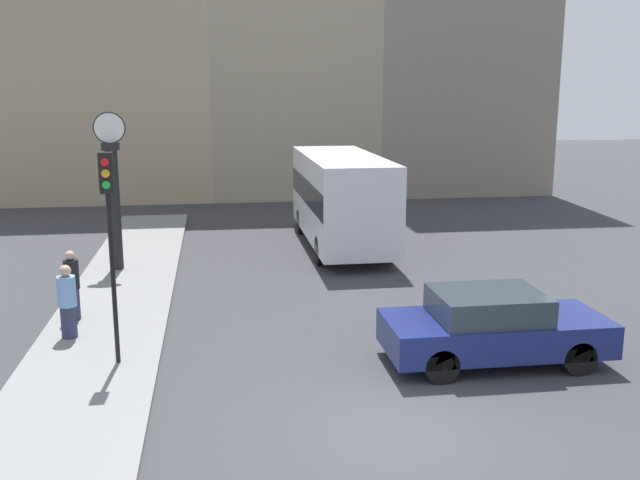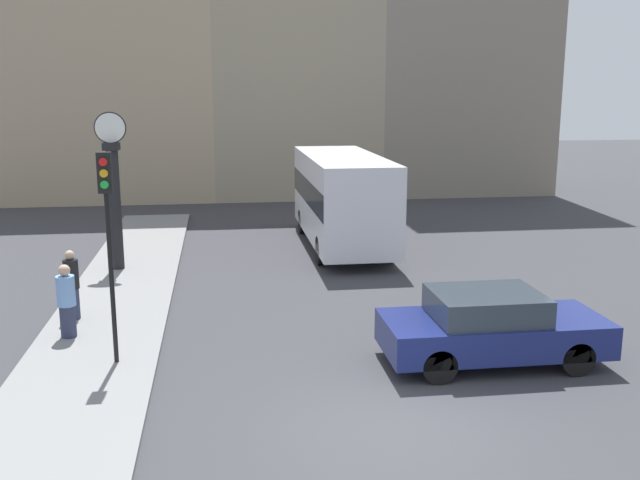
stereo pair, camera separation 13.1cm
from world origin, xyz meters
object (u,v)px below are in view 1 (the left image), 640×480
(street_clock, at_px, (113,195))
(sedan_car, at_px, (493,327))
(pedestrian_black_jacket, at_px, (72,285))
(bus_distant, at_px, (341,195))
(pedestrian_blue_stripe, at_px, (67,302))
(traffic_light_near, at_px, (109,215))

(street_clock, bearing_deg, sedan_car, -45.34)
(pedestrian_black_jacket, bearing_deg, sedan_car, -22.99)
(bus_distant, distance_m, street_clock, 7.61)
(street_clock, relative_size, pedestrian_black_jacket, 2.82)
(street_clock, xyz_separation_m, pedestrian_black_jacket, (-0.39, -4.70, -1.40))
(pedestrian_black_jacket, distance_m, pedestrian_blue_stripe, 1.26)
(street_clock, height_order, pedestrian_black_jacket, street_clock)
(traffic_light_near, xyz_separation_m, pedestrian_blue_stripe, (-1.21, 1.62, -2.13))
(traffic_light_near, bearing_deg, pedestrian_black_jacket, 114.97)
(traffic_light_near, height_order, pedestrian_blue_stripe, traffic_light_near)
(pedestrian_blue_stripe, bearing_deg, traffic_light_near, -53.27)
(sedan_car, xyz_separation_m, bus_distant, (-1.12, 10.88, 1.04))
(bus_distant, relative_size, pedestrian_black_jacket, 4.84)
(sedan_car, relative_size, pedestrian_black_jacket, 2.68)
(pedestrian_blue_stripe, bearing_deg, pedestrian_black_jacket, 95.81)
(traffic_light_near, bearing_deg, pedestrian_blue_stripe, 126.73)
(sedan_car, relative_size, pedestrian_blue_stripe, 2.73)
(bus_distant, xyz_separation_m, traffic_light_near, (-6.21, -10.07, 1.25))
(bus_distant, xyz_separation_m, pedestrian_blue_stripe, (-7.42, -8.45, -0.88))
(sedan_car, distance_m, bus_distant, 10.98)
(bus_distant, height_order, street_clock, street_clock)
(bus_distant, bearing_deg, sedan_car, -84.14)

